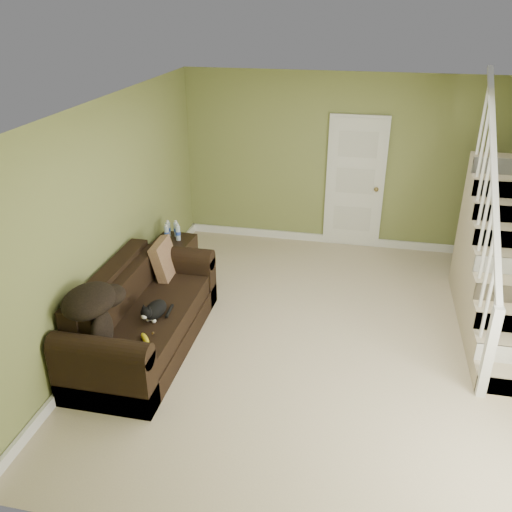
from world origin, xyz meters
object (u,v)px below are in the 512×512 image
at_px(sofa, 141,319).
at_px(cat, 155,311).
at_px(side_table, 175,257).
at_px(banana, 145,339).

distance_m(sofa, cat, 0.37).
distance_m(side_table, cat, 1.85).
bearing_deg(cat, side_table, 113.15).
distance_m(cat, banana, 0.42).
height_order(sofa, cat, sofa).
xyz_separation_m(sofa, banana, (0.30, -0.57, 0.17)).
relative_size(sofa, side_table, 2.78).
relative_size(side_table, banana, 4.01).
height_order(side_table, cat, side_table).
bearing_deg(banana, cat, 58.47).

